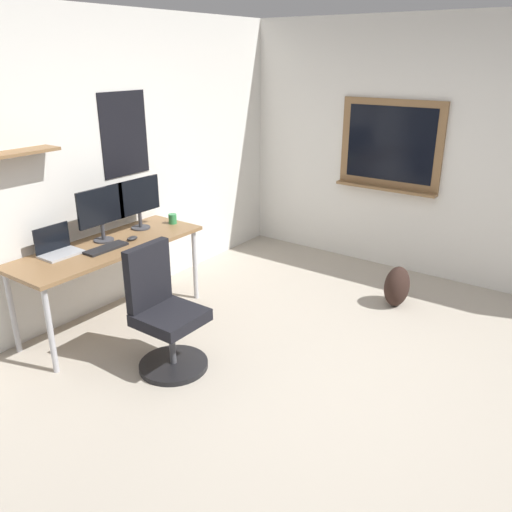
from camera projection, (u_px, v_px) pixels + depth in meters
The scene contains 12 objects.
ground_plane at pixel (339, 388), 3.70m from camera, with size 5.20×5.20×0.00m, color #ADA393.
wall_back at pixel (97, 166), 4.56m from camera, with size 5.00×0.30×2.60m.
wall_right at pixel (460, 155), 5.09m from camera, with size 0.22×5.00×2.60m.
desk at pixel (109, 252), 4.38m from camera, with size 1.68×0.62×0.73m.
office_chair at pixel (164, 317), 3.83m from camera, with size 0.52×0.52×0.95m.
laptop at pixel (57, 248), 4.13m from camera, with size 0.31×0.21×0.23m.
monitor_primary at pixel (101, 211), 4.34m from camera, with size 0.46×0.17×0.46m.
monitor_secondary at pixel (139, 200), 4.66m from camera, with size 0.46×0.17×0.46m.
keyboard at pixel (106, 248), 4.25m from camera, with size 0.37×0.13×0.02m, color black.
computer_mouse at pixel (132, 238), 4.45m from camera, with size 0.10×0.06×0.03m, color #262628.
coffee_mug at pixel (173, 219), 4.88m from camera, with size 0.08×0.08×0.09m, color #338C4C.
backpack at pixel (397, 286), 4.86m from camera, with size 0.32×0.22×0.39m, color black.
Camera 1 is at (-2.86, -1.34, 2.22)m, focal length 36.47 mm.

